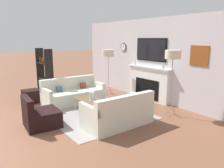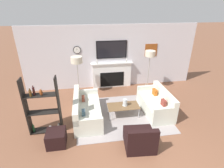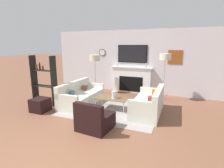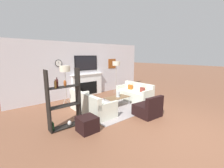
% 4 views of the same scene
% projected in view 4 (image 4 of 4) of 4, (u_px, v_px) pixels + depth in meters
% --- Properties ---
extents(ground_plane, '(60.00, 60.00, 0.00)m').
position_uv_depth(ground_plane, '(181.00, 131.00, 4.20)').
color(ground_plane, brown).
extents(fireplace_wall, '(7.42, 0.28, 2.70)m').
position_uv_depth(fireplace_wall, '(86.00, 72.00, 7.76)').
color(fireplace_wall, silver).
rests_on(fireplace_wall, ground_plane).
extents(area_rug, '(3.01, 2.47, 0.01)m').
position_uv_depth(area_rug, '(116.00, 106.00, 6.26)').
color(area_rug, gray).
rests_on(area_rug, ground_plane).
extents(couch_left, '(0.84, 1.90, 0.80)m').
position_uv_depth(couch_left, '(91.00, 106.00, 5.44)').
color(couch_left, silver).
rests_on(couch_left, ground_plane).
extents(couch_right, '(0.81, 1.66, 0.80)m').
position_uv_depth(couch_right, '(135.00, 94.00, 6.97)').
color(couch_right, silver).
rests_on(couch_right, ground_plane).
extents(armchair, '(0.82, 0.82, 0.74)m').
position_uv_depth(armchair, '(148.00, 109.00, 5.17)').
color(armchair, black).
rests_on(armchair, ground_plane).
extents(coffee_table, '(1.04, 0.54, 0.38)m').
position_uv_depth(coffee_table, '(117.00, 98.00, 6.15)').
color(coffee_table, brown).
rests_on(coffee_table, ground_plane).
extents(hurricane_candle, '(0.16, 0.16, 0.23)m').
position_uv_depth(hurricane_candle, '(118.00, 94.00, 6.18)').
color(hurricane_candle, silver).
rests_on(hurricane_candle, coffee_table).
extents(floor_lamp_left, '(0.43, 0.43, 1.65)m').
position_uv_depth(floor_lamp_left, '(65.00, 69.00, 6.24)').
color(floor_lamp_left, '#9E998E').
rests_on(floor_lamp_left, ground_plane).
extents(floor_lamp_right, '(0.41, 0.41, 1.76)m').
position_uv_depth(floor_lamp_right, '(116.00, 64.00, 8.06)').
color(floor_lamp_right, '#9E998E').
rests_on(floor_lamp_right, ground_plane).
extents(shelf_unit, '(0.92, 0.28, 1.71)m').
position_uv_depth(shelf_unit, '(64.00, 102.00, 4.25)').
color(shelf_unit, black).
rests_on(shelf_unit, ground_plane).
extents(ottoman, '(0.50, 0.50, 0.42)m').
position_uv_depth(ottoman, '(87.00, 124.00, 4.12)').
color(ottoman, black).
rests_on(ottoman, ground_plane).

